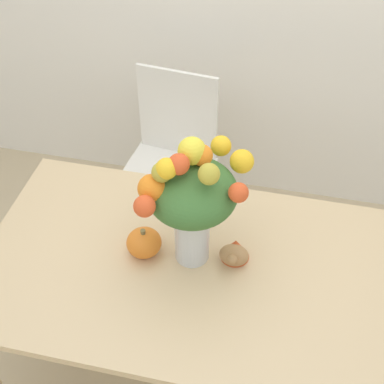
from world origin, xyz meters
The scene contains 6 objects.
ground_plane centered at (0.00, 0.00, 0.00)m, with size 12.00×12.00×0.00m, color tan.
dining_table centered at (0.00, 0.00, 0.67)m, with size 1.42×0.85×0.77m.
flower_vase centered at (0.02, 0.05, 1.05)m, with size 0.33×0.35×0.48m.
pumpkin centered at (-0.15, 0.03, 0.82)m, with size 0.12×0.12×0.11m.
turkey_figurine centered at (0.16, 0.06, 0.81)m, with size 0.10×0.14×0.08m.
dining_chair_near_window centered at (-0.27, 0.81, 0.49)m, with size 0.46×0.46×0.94m.
Camera 1 is at (0.28, -1.12, 2.22)m, focal length 50.00 mm.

